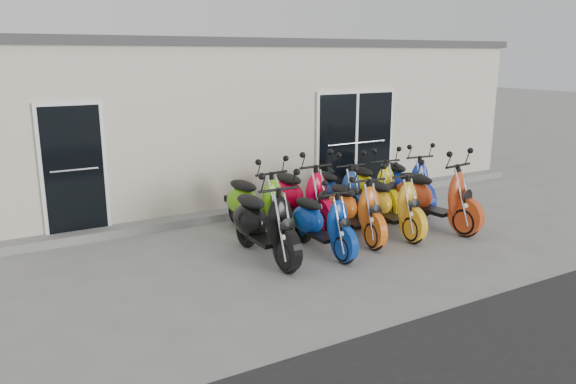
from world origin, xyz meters
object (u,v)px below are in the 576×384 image
Objects in this scene: scooter_front_black at (264,213)px; scooter_front_orange_b at (391,195)px; scooter_back_red at (301,187)px; scooter_front_red at (434,187)px; scooter_back_green at (257,194)px; scooter_back_blue at (337,184)px; scooter_front_blue at (322,213)px; scooter_back_yellow at (373,179)px; scooter_back_extra at (406,175)px; scooter_front_orange_a at (355,200)px.

scooter_front_black reaches higher than scooter_front_orange_b.
scooter_front_orange_b is 0.92× the size of scooter_back_red.
scooter_front_red is 3.18m from scooter_back_green.
scooter_front_red is 1.01× the size of scooter_back_red.
scooter_back_blue is at bearing 126.74° from scooter_front_red.
scooter_front_red is at bearing -2.32° from scooter_front_black.
scooter_front_orange_b is at bearing 0.02° from scooter_front_black.
scooter_back_red reaches higher than scooter_front_blue.
scooter_front_red is at bearing -65.49° from scooter_back_yellow.
scooter_back_blue is 1.68m from scooter_back_extra.
scooter_back_blue reaches higher than scooter_front_orange_a.
scooter_back_yellow reaches higher than scooter_back_blue.
scooter_front_blue is 0.93× the size of scooter_back_blue.
scooter_back_extra reaches higher than scooter_back_blue.
scooter_back_yellow is at bearing 70.16° from scooter_front_orange_b.
scooter_back_yellow is at bearing 2.34° from scooter_back_blue.
scooter_front_red is 1.08× the size of scooter_back_yellow.
scooter_back_red is 1.07× the size of scooter_back_yellow.
scooter_back_extra is (1.68, -0.01, 0.00)m from scooter_back_blue.
scooter_back_yellow is 0.85m from scooter_back_extra.
scooter_front_black is 2.45m from scooter_back_blue.
scooter_back_green is (-2.93, 1.23, -0.03)m from scooter_front_red.
scooter_back_blue reaches higher than scooter_front_blue.
scooter_front_red reaches higher than scooter_back_yellow.
scooter_back_green reaches higher than scooter_front_orange_a.
scooter_back_green reaches higher than scooter_back_extra.
scooter_back_red is at bearing -9.44° from scooter_back_green.
scooter_back_green is 1.03× the size of scooter_back_yellow.
scooter_front_orange_b is 0.95× the size of scooter_back_green.
scooter_front_blue is at bearing -155.06° from scooter_front_orange_a.
scooter_back_yellow is at bearing -6.56° from scooter_back_green.
scooter_front_red is 1.32m from scooter_back_yellow.
scooter_front_blue is 0.86× the size of scooter_back_red.
scooter_front_orange_b is 1.58m from scooter_back_red.
scooter_back_red is at bearing 120.27° from scooter_front_orange_a.
scooter_front_blue is at bearing -168.11° from scooter_front_orange_b.
scooter_front_orange_a is at bearing -45.37° from scooter_back_green.
scooter_front_orange_b is 0.90m from scooter_front_red.
scooter_back_red reaches higher than scooter_front_black.
scooter_front_red is 1.04× the size of scooter_back_green.
scooter_back_green is at bearing 149.91° from scooter_front_red.
scooter_back_extra is (2.52, 0.06, -0.05)m from scooter_back_red.
scooter_back_red is at bearing 142.51° from scooter_front_red.
scooter_front_blue is 3.22m from scooter_back_extra.
scooter_front_blue is 2.47m from scooter_front_red.
scooter_back_green is at bearing 148.26° from scooter_front_orange_a.
scooter_front_orange_a is at bearing -145.58° from scooter_back_extra.
scooter_back_red reaches higher than scooter_back_yellow.
scooter_front_black is 0.99× the size of scooter_back_red.
scooter_front_red reaches higher than scooter_front_black.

